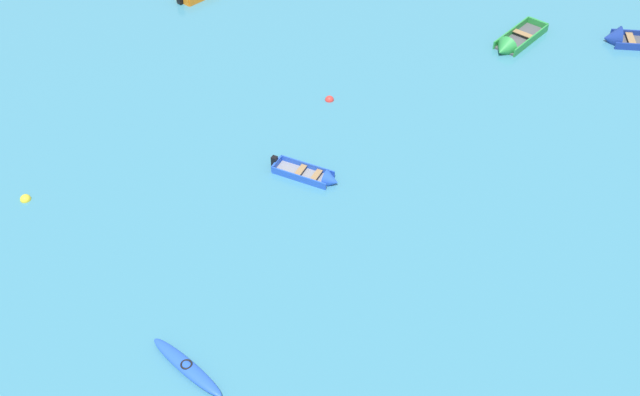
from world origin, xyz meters
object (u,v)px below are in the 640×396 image
object	(u,v)px
rowboat_deep_blue_far_right	(626,40)
mooring_buoy_midfield	(329,100)
rowboat_blue_back_row_left	(317,177)
rowboat_green_midfield_left	(511,45)
mooring_buoy_between_boats_right	(26,199)
kayak_blue_outer_right	(187,367)

from	to	relation	value
rowboat_deep_blue_far_right	mooring_buoy_midfield	distance (m)	17.24
rowboat_blue_back_row_left	rowboat_green_midfield_left	world-z (taller)	rowboat_green_midfield_left
rowboat_blue_back_row_left	mooring_buoy_between_boats_right	bearing A→B (deg)	-162.04
mooring_buoy_midfield	kayak_blue_outer_right	bearing A→B (deg)	-95.43
rowboat_green_midfield_left	kayak_blue_outer_right	xyz separation A→B (m)	(-10.27, -23.57, -0.04)
rowboat_green_midfield_left	mooring_buoy_between_boats_right	bearing A→B (deg)	-139.85
rowboat_deep_blue_far_right	kayak_blue_outer_right	world-z (taller)	rowboat_deep_blue_far_right
rowboat_blue_back_row_left	mooring_buoy_midfield	bearing A→B (deg)	96.28
rowboat_blue_back_row_left	rowboat_green_midfield_left	size ratio (longest dim) A/B	0.76
rowboat_green_midfield_left	mooring_buoy_between_boats_right	size ratio (longest dim) A/B	9.20
mooring_buoy_midfield	mooring_buoy_between_boats_right	xyz separation A→B (m)	(-11.21, -9.89, 0.00)
rowboat_blue_back_row_left	mooring_buoy_midfield	xyz separation A→B (m)	(-0.66, 6.04, -0.16)
rowboat_blue_back_row_left	kayak_blue_outer_right	distance (m)	10.87
rowboat_blue_back_row_left	mooring_buoy_midfield	world-z (taller)	rowboat_blue_back_row_left
rowboat_deep_blue_far_right	rowboat_blue_back_row_left	bearing A→B (deg)	-133.86
mooring_buoy_midfield	mooring_buoy_between_boats_right	bearing A→B (deg)	-138.59
kayak_blue_outer_right	rowboat_deep_blue_far_right	bearing A→B (deg)	57.08
rowboat_green_midfield_left	rowboat_deep_blue_far_right	size ratio (longest dim) A/B	0.95
mooring_buoy_midfield	mooring_buoy_between_boats_right	world-z (taller)	mooring_buoy_between_boats_right
kayak_blue_outer_right	mooring_buoy_between_boats_right	size ratio (longest dim) A/B	7.04
mooring_buoy_midfield	rowboat_green_midfield_left	bearing A→B (deg)	38.46
rowboat_green_midfield_left	rowboat_deep_blue_far_right	bearing A→B (deg)	16.58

